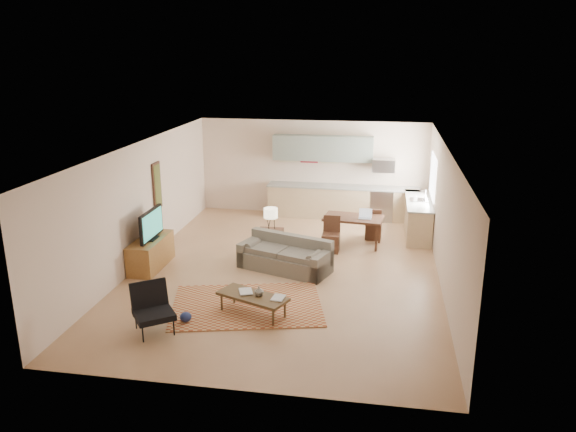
% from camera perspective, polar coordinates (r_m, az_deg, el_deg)
% --- Properties ---
extents(room, '(9.00, 9.00, 9.00)m').
position_cam_1_polar(room, '(11.81, -0.24, 0.52)').
color(room, '#A87B55').
rests_on(room, ground).
extents(kitchen_counter_back, '(4.26, 0.64, 0.92)m').
position_cam_1_polar(kitchen_counter_back, '(15.95, 5.54, 1.43)').
color(kitchen_counter_back, tan).
rests_on(kitchen_counter_back, ground).
extents(kitchen_counter_right, '(0.64, 2.26, 0.92)m').
position_cam_1_polar(kitchen_counter_right, '(14.81, 13.04, -0.14)').
color(kitchen_counter_right, tan).
rests_on(kitchen_counter_right, ground).
extents(kitchen_range, '(0.62, 0.62, 0.90)m').
position_cam_1_polar(kitchen_range, '(15.91, 9.49, 1.21)').
color(kitchen_range, '#A5A8AD').
rests_on(kitchen_range, ground).
extents(kitchen_microwave, '(0.62, 0.40, 0.35)m').
position_cam_1_polar(kitchen_microwave, '(15.68, 9.69, 5.10)').
color(kitchen_microwave, '#A5A8AD').
rests_on(kitchen_microwave, room).
extents(upper_cabinets, '(2.80, 0.34, 0.70)m').
position_cam_1_polar(upper_cabinets, '(15.82, 3.55, 6.89)').
color(upper_cabinets, gray).
rests_on(upper_cabinets, room).
extents(window_right, '(0.02, 1.40, 1.05)m').
position_cam_1_polar(window_right, '(14.56, 14.50, 3.91)').
color(window_right, white).
rests_on(window_right, room).
extents(wall_art_left, '(0.06, 0.42, 1.10)m').
position_cam_1_polar(wall_art_left, '(13.49, -13.14, 3.01)').
color(wall_art_left, olive).
rests_on(wall_art_left, room).
extents(triptych, '(1.70, 0.04, 0.50)m').
position_cam_1_polar(triptych, '(16.04, 2.17, 6.32)').
color(triptych, beige).
rests_on(triptych, room).
extents(rug, '(3.14, 2.52, 0.02)m').
position_cam_1_polar(rug, '(10.69, -4.18, -9.02)').
color(rug, '#953A1F').
rests_on(rug, floor).
extents(sofa, '(2.25, 1.54, 0.72)m').
position_cam_1_polar(sofa, '(12.17, -0.35, -3.91)').
color(sofa, '#635C50').
rests_on(sofa, floor).
extents(coffee_table, '(1.40, 0.98, 0.39)m').
position_cam_1_polar(coffee_table, '(10.27, -3.60, -8.99)').
color(coffee_table, '#46331B').
rests_on(coffee_table, floor).
extents(book_a, '(0.43, 0.46, 0.03)m').
position_cam_1_polar(book_a, '(10.29, -4.97, -7.71)').
color(book_a, maroon).
rests_on(book_a, coffee_table).
extents(book_b, '(0.29, 0.35, 0.02)m').
position_cam_1_polar(book_b, '(10.07, -1.58, -8.23)').
color(book_b, navy).
rests_on(book_b, coffee_table).
extents(vase, '(0.18, 0.18, 0.17)m').
position_cam_1_polar(vase, '(10.14, -2.98, -7.61)').
color(vase, black).
rests_on(vase, coffee_table).
extents(armchair, '(1.02, 1.02, 0.83)m').
position_cam_1_polar(armchair, '(9.84, -13.50, -9.24)').
color(armchair, black).
rests_on(armchair, floor).
extents(tv_credenza, '(0.55, 1.42, 0.66)m').
position_cam_1_polar(tv_credenza, '(12.69, -13.76, -3.67)').
color(tv_credenza, brown).
rests_on(tv_credenza, floor).
extents(tv, '(0.11, 1.10, 0.66)m').
position_cam_1_polar(tv, '(12.46, -13.73, -0.85)').
color(tv, black).
rests_on(tv, tv_credenza).
extents(console_table, '(0.57, 0.39, 0.65)m').
position_cam_1_polar(console_table, '(12.97, -1.74, -2.73)').
color(console_table, '#3D2317').
rests_on(console_table, floor).
extents(table_lamp, '(0.37, 0.37, 0.52)m').
position_cam_1_polar(table_lamp, '(12.79, -1.77, -0.25)').
color(table_lamp, beige).
rests_on(table_lamp, console_table).
extents(dining_table, '(1.49, 0.96, 0.71)m').
position_cam_1_polar(dining_table, '(13.79, 6.62, -1.51)').
color(dining_table, '#3D2317').
rests_on(dining_table, floor).
extents(dining_chair_near, '(0.41, 0.43, 0.85)m').
position_cam_1_polar(dining_chair_near, '(13.27, 4.38, -1.88)').
color(dining_chair_near, '#3D2317').
rests_on(dining_chair_near, floor).
extents(dining_chair_far, '(0.41, 0.43, 0.82)m').
position_cam_1_polar(dining_chair_far, '(14.29, 8.71, -0.72)').
color(dining_chair_far, '#3D2317').
rests_on(dining_chair_far, floor).
extents(laptop, '(0.31, 0.24, 0.23)m').
position_cam_1_polar(laptop, '(13.55, 7.85, 0.19)').
color(laptop, '#A5A8AD').
rests_on(laptop, dining_table).
extents(soap_bottle, '(0.09, 0.09, 0.19)m').
position_cam_1_polar(soap_bottle, '(14.51, 12.82, 1.81)').
color(soap_bottle, beige).
rests_on(soap_bottle, kitchen_counter_right).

